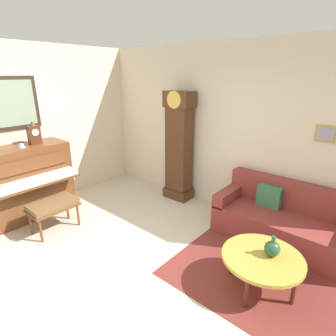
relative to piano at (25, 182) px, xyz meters
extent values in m
cube|color=beige|center=(2.23, 0.08, -0.66)|extent=(6.40, 6.00, 0.10)
cube|color=beige|center=(-0.37, 0.08, 0.79)|extent=(0.10, 4.90, 2.80)
cube|color=#33281E|center=(-0.30, 0.00, 1.24)|extent=(0.03, 1.10, 0.84)
cube|color=gray|center=(-0.29, 0.00, 1.24)|extent=(0.01, 0.98, 0.72)
cube|color=beige|center=(2.23, 2.48, 0.79)|extent=(5.30, 0.10, 2.80)
cube|color=#B28E3D|center=(3.78, 2.41, 0.94)|extent=(0.26, 0.03, 0.22)
cube|color=#998EA8|center=(3.78, 2.40, 0.94)|extent=(0.20, 0.01, 0.16)
cube|color=maroon|center=(3.63, 1.06, -0.61)|extent=(2.10, 1.50, 0.01)
cube|color=brown|center=(-0.02, 0.00, -0.01)|extent=(0.60, 1.44, 1.21)
cube|color=brown|center=(0.41, 0.00, 0.07)|extent=(0.28, 1.38, 0.04)
cube|color=white|center=(0.41, 0.00, 0.13)|extent=(0.26, 1.32, 0.08)
cube|color=brown|center=(0.30, 0.00, 0.37)|extent=(0.03, 1.20, 0.20)
cube|color=brown|center=(0.76, 0.06, -0.23)|extent=(0.42, 0.70, 0.04)
cube|color=brown|center=(0.76, 0.06, -0.17)|extent=(0.40, 0.68, 0.08)
cylinder|color=brown|center=(0.92, -0.24, -0.43)|extent=(0.04, 0.04, 0.36)
cylinder|color=brown|center=(0.92, 0.36, -0.43)|extent=(0.04, 0.04, 0.36)
cylinder|color=brown|center=(0.60, -0.24, -0.43)|extent=(0.04, 0.04, 0.36)
cylinder|color=brown|center=(0.60, 0.36, -0.43)|extent=(0.04, 0.04, 0.36)
cube|color=#4C2B19|center=(1.48, 2.21, -0.52)|extent=(0.52, 0.34, 0.18)
cube|color=#4C2B19|center=(1.48, 2.21, 0.28)|extent=(0.44, 0.28, 1.78)
cube|color=#4C2B19|center=(1.48, 2.21, 1.27)|extent=(0.52, 0.32, 0.28)
cylinder|color=gold|center=(1.48, 2.06, 1.27)|extent=(0.30, 0.02, 0.30)
cylinder|color=gold|center=(1.48, 2.16, 0.34)|extent=(0.03, 0.03, 0.70)
cube|color=maroon|center=(3.55, 2.00, -0.40)|extent=(1.90, 0.80, 0.42)
cube|color=maroon|center=(3.55, 2.30, 0.01)|extent=(1.90, 0.20, 0.44)
cube|color=maroon|center=(2.69, 2.00, -0.11)|extent=(0.18, 0.80, 0.20)
cube|color=#38754C|center=(3.25, 2.14, -0.03)|extent=(0.34, 0.12, 0.32)
cylinder|color=gold|center=(3.66, 0.94, -0.21)|extent=(0.88, 0.88, 0.04)
torus|color=#4C2B19|center=(3.66, 0.94, -0.21)|extent=(0.88, 0.88, 0.04)
cylinder|color=#4C2B19|center=(3.66, 1.30, -0.42)|extent=(0.04, 0.04, 0.38)
cylinder|color=#4C2B19|center=(4.02, 0.94, -0.42)|extent=(0.04, 0.04, 0.38)
cylinder|color=#4C2B19|center=(3.66, 0.58, -0.42)|extent=(0.04, 0.04, 0.38)
cylinder|color=#4C2B19|center=(3.30, 0.94, -0.42)|extent=(0.04, 0.04, 0.38)
cube|color=#4C2B19|center=(0.00, 0.27, 0.75)|extent=(0.12, 0.18, 0.30)
cylinder|color=white|center=(0.06, 0.27, 0.80)|extent=(0.01, 0.11, 0.11)
cone|color=#4C2B19|center=(0.00, 0.27, 0.94)|extent=(0.10, 0.10, 0.08)
cylinder|color=#ADC6D6|center=(0.07, 0.02, 0.60)|extent=(0.12, 0.12, 0.01)
cylinder|color=#ADC6D6|center=(0.07, 0.02, 0.63)|extent=(0.08, 0.08, 0.06)
cylinder|color=#234C33|center=(3.72, 1.02, -0.18)|extent=(0.09, 0.09, 0.01)
sphere|color=#285638|center=(3.72, 1.02, -0.10)|extent=(0.17, 0.17, 0.17)
cylinder|color=#285638|center=(3.72, 1.02, 0.01)|extent=(0.04, 0.04, 0.08)
camera|label=1|loc=(4.46, -1.58, 1.69)|focal=28.73mm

